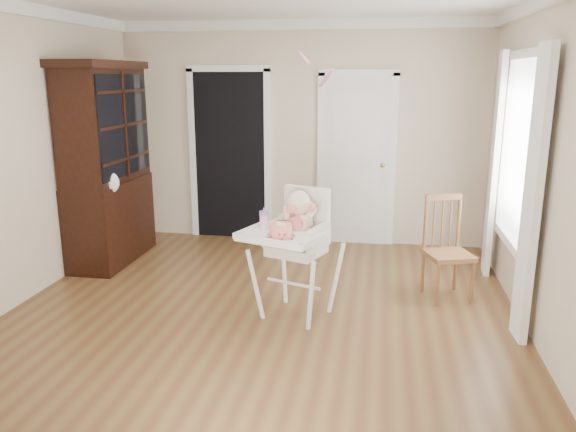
% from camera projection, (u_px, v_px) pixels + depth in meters
% --- Properties ---
extents(floor, '(5.00, 5.00, 0.00)m').
position_uv_depth(floor, '(258.00, 319.00, 4.87)').
color(floor, brown).
rests_on(floor, ground).
extents(wall_back, '(4.50, 0.00, 4.50)m').
position_uv_depth(wall_back, '(300.00, 134.00, 6.93)').
color(wall_back, beige).
rests_on(wall_back, floor).
extents(wall_left, '(0.00, 5.00, 5.00)m').
position_uv_depth(wall_left, '(5.00, 159.00, 4.90)').
color(wall_left, beige).
rests_on(wall_left, floor).
extents(wall_right, '(0.00, 5.00, 5.00)m').
position_uv_depth(wall_right, '(550.00, 173.00, 4.18)').
color(wall_right, beige).
rests_on(wall_right, floor).
extents(doorway, '(1.06, 0.05, 2.22)m').
position_uv_depth(doorway, '(230.00, 152.00, 7.12)').
color(doorway, black).
rests_on(doorway, wall_back).
extents(closet_door, '(0.96, 0.09, 2.13)m').
position_uv_depth(closet_door, '(356.00, 162.00, 6.88)').
color(closet_door, white).
rests_on(closet_door, wall_back).
extents(window_right, '(0.13, 1.84, 2.30)m').
position_uv_depth(window_right, '(515.00, 165.00, 4.97)').
color(window_right, white).
rests_on(window_right, wall_right).
extents(high_chair, '(0.88, 0.98, 1.15)m').
position_uv_depth(high_chair, '(296.00, 238.00, 4.79)').
color(high_chair, white).
rests_on(high_chair, floor).
extents(baby, '(0.31, 0.31, 0.49)m').
position_uv_depth(baby, '(298.00, 219.00, 4.77)').
color(baby, beige).
rests_on(baby, high_chair).
extents(cake, '(0.24, 0.24, 0.11)m').
position_uv_depth(cake, '(281.00, 230.00, 4.50)').
color(cake, silver).
rests_on(cake, high_chair).
extents(sippy_cup, '(0.08, 0.08, 0.19)m').
position_uv_depth(sippy_cup, '(264.00, 219.00, 4.75)').
color(sippy_cup, pink).
rests_on(sippy_cup, high_chair).
extents(china_cabinet, '(0.58, 1.31, 2.21)m').
position_uv_depth(china_cabinet, '(107.00, 164.00, 6.19)').
color(china_cabinet, black).
rests_on(china_cabinet, floor).
extents(dining_chair, '(0.51, 0.51, 0.97)m').
position_uv_depth(dining_chair, '(447.00, 251.00, 5.27)').
color(dining_chair, brown).
rests_on(dining_chair, floor).
extents(streamer, '(0.21, 0.47, 0.15)m').
position_uv_depth(streamer, '(303.00, 57.00, 5.49)').
color(streamer, pink).
rests_on(streamer, ceiling).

